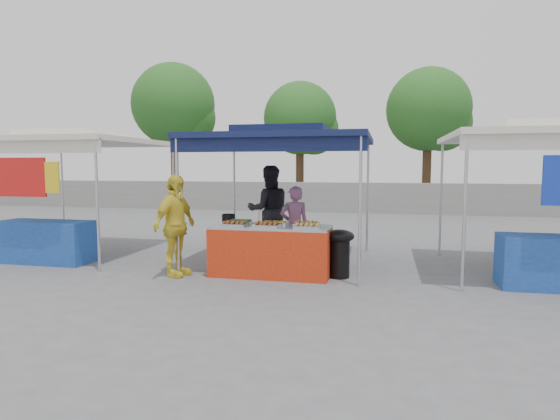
% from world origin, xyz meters
% --- Properties ---
extents(ground_plane, '(80.00, 80.00, 0.00)m').
position_xyz_m(ground_plane, '(0.00, 0.00, 0.00)').
color(ground_plane, '#5B5B5D').
extents(back_wall, '(40.00, 0.25, 1.20)m').
position_xyz_m(back_wall, '(0.00, 11.00, 0.60)').
color(back_wall, gray).
rests_on(back_wall, ground_plane).
extents(main_canopy, '(3.20, 3.20, 2.57)m').
position_xyz_m(main_canopy, '(0.00, 0.97, 2.37)').
color(main_canopy, silver).
rests_on(main_canopy, ground_plane).
extents(neighbor_stall_left, '(3.20, 3.20, 2.57)m').
position_xyz_m(neighbor_stall_left, '(-4.50, 0.57, 1.60)').
color(neighbor_stall_left, silver).
rests_on(neighbor_stall_left, ground_plane).
extents(neighbor_stall_right, '(3.20, 3.20, 2.57)m').
position_xyz_m(neighbor_stall_right, '(4.50, 0.57, 1.60)').
color(neighbor_stall_right, silver).
rests_on(neighbor_stall_right, ground_plane).
extents(tree_0, '(3.87, 3.87, 6.66)m').
position_xyz_m(tree_0, '(-7.79, 13.05, 4.56)').
color(tree_0, '#412B19').
rests_on(tree_0, ground_plane).
extents(tree_1, '(3.37, 3.28, 5.64)m').
position_xyz_m(tree_1, '(-1.82, 13.44, 3.86)').
color(tree_1, '#412B19').
rests_on(tree_1, ground_plane).
extents(tree_2, '(3.49, 3.43, 5.89)m').
position_xyz_m(tree_2, '(3.68, 12.81, 4.03)').
color(tree_2, '#412B19').
rests_on(tree_2, ground_plane).
extents(vendor_table, '(2.00, 0.80, 0.85)m').
position_xyz_m(vendor_table, '(0.00, -0.10, 0.43)').
color(vendor_table, red).
rests_on(vendor_table, ground_plane).
extents(food_tray_fl, '(0.42, 0.30, 0.07)m').
position_xyz_m(food_tray_fl, '(-0.57, -0.34, 0.88)').
color(food_tray_fl, silver).
rests_on(food_tray_fl, vendor_table).
extents(food_tray_fm, '(0.42, 0.30, 0.07)m').
position_xyz_m(food_tray_fm, '(-0.02, -0.34, 0.88)').
color(food_tray_fm, silver).
rests_on(food_tray_fm, vendor_table).
extents(food_tray_fr, '(0.42, 0.30, 0.07)m').
position_xyz_m(food_tray_fr, '(0.66, -0.34, 0.88)').
color(food_tray_fr, silver).
rests_on(food_tray_fr, vendor_table).
extents(food_tray_bl, '(0.42, 0.30, 0.07)m').
position_xyz_m(food_tray_bl, '(-0.57, -0.01, 0.88)').
color(food_tray_bl, silver).
rests_on(food_tray_bl, vendor_table).
extents(food_tray_bm, '(0.42, 0.30, 0.07)m').
position_xyz_m(food_tray_bm, '(0.05, 0.01, 0.88)').
color(food_tray_bm, silver).
rests_on(food_tray_bm, vendor_table).
extents(food_tray_br, '(0.42, 0.30, 0.07)m').
position_xyz_m(food_tray_br, '(0.60, -0.04, 0.88)').
color(food_tray_br, silver).
rests_on(food_tray_br, vendor_table).
extents(cooking_pot, '(0.24, 0.24, 0.14)m').
position_xyz_m(cooking_pot, '(-0.87, 0.26, 0.92)').
color(cooking_pot, black).
rests_on(cooking_pot, vendor_table).
extents(skewer_cup, '(0.07, 0.07, 0.09)m').
position_xyz_m(skewer_cup, '(-0.18, -0.21, 0.89)').
color(skewer_cup, silver).
rests_on(skewer_cup, vendor_table).
extents(wok_burner, '(0.48, 0.48, 0.81)m').
position_xyz_m(wok_burner, '(1.15, 0.00, 0.48)').
color(wok_burner, black).
rests_on(wok_burner, ground_plane).
extents(crate_left, '(0.45, 0.31, 0.27)m').
position_xyz_m(crate_left, '(-0.55, 0.64, 0.13)').
color(crate_left, '#1431A4').
rests_on(crate_left, ground_plane).
extents(crate_right, '(0.48, 0.34, 0.29)m').
position_xyz_m(crate_right, '(0.18, 0.62, 0.14)').
color(crate_right, '#1431A4').
rests_on(crate_right, ground_plane).
extents(crate_stacked, '(0.45, 0.32, 0.27)m').
position_xyz_m(crate_stacked, '(0.18, 0.62, 0.42)').
color(crate_stacked, '#1431A4').
rests_on(crate_stacked, crate_right).
extents(vendor_woman, '(0.63, 0.53, 1.48)m').
position_xyz_m(vendor_woman, '(0.23, 0.81, 0.74)').
color(vendor_woman, '#8B587E').
rests_on(vendor_woman, ground_plane).
extents(helper_man, '(1.10, 0.99, 1.86)m').
position_xyz_m(helper_man, '(-0.50, 1.76, 0.93)').
color(helper_man, black).
rests_on(helper_man, ground_plane).
extents(customer_person, '(0.62, 1.07, 1.71)m').
position_xyz_m(customer_person, '(-1.55, -0.50, 0.86)').
color(customer_person, yellow).
rests_on(customer_person, ground_plane).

